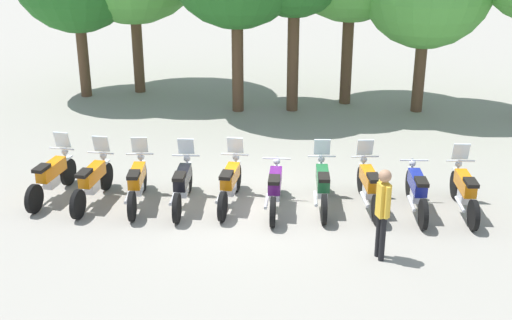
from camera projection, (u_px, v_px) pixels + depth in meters
The scene contains 12 objects.
ground_plane at pixel (253, 206), 15.00m from camera, with size 80.00×80.00×0.00m, color gray.
motorcycle_0 at pixel (52, 176), 15.26m from camera, with size 0.62×2.19×1.37m.
motorcycle_1 at pixel (92, 181), 15.01m from camera, with size 0.62×2.19×1.37m.
motorcycle_2 at pixel (137, 182), 14.93m from camera, with size 0.63×2.18×1.37m.
motorcycle_3 at pixel (183, 184), 14.85m from camera, with size 0.62×2.19×1.37m.
motorcycle_4 at pixel (230, 183), 14.92m from camera, with size 0.62×2.19×1.37m.
motorcycle_5 at pixel (275, 188), 14.67m from camera, with size 0.62×2.19×0.99m.
motorcycle_6 at pixel (322, 185), 14.80m from camera, with size 0.62×2.19×1.37m.
motorcycle_7 at pixel (369, 185), 14.78m from camera, with size 0.70×2.16×1.37m.
motorcycle_8 at pixel (417, 190), 14.57m from camera, with size 0.62×2.19×0.99m.
motorcycle_9 at pixel (464, 190), 14.54m from camera, with size 0.62×2.19×1.37m.
person_0 at pixel (383, 207), 12.48m from camera, with size 0.31×0.40×1.80m.
Camera 1 is at (2.11, -13.42, 6.44)m, focal length 47.74 mm.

